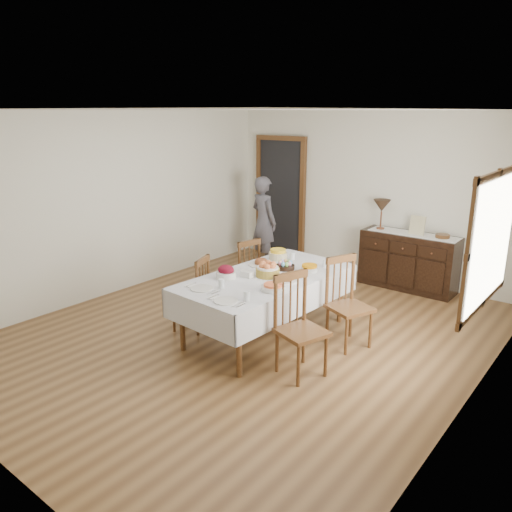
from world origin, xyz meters
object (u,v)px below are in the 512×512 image
Objects in this scene: chair_left_near at (194,293)px; person at (264,219)px; chair_left_far at (244,272)px; table_lamp at (382,206)px; chair_right_far at (347,301)px; dining_table at (266,283)px; sideboard at (408,261)px; chair_right_near at (299,324)px.

chair_left_near is 0.56× the size of person.
table_lamp is at bearing 165.16° from chair_left_far.
chair_right_far is at bearing -73.47° from table_lamp.
chair_left_far is (-0.84, 0.59, -0.18)m from dining_table.
dining_table is 2.19× the size of chair_right_far.
chair_left_near is 1.83m from chair_right_far.
chair_right_far reaches higher than chair_left_near.
chair_right_far is 0.73× the size of sideboard.
dining_table is at bearing 75.42° from chair_right_near.
table_lamp is at bearing 28.62° from chair_right_near.
person is at bearing 77.48° from chair_right_far.
chair_right_near is at bearing 148.03° from person.
dining_table is 0.95m from chair_right_far.
chair_right_near is 2.27× the size of table_lamp.
person reaches higher than table_lamp.
dining_table is 1.36× the size of person.
dining_table is at bearing 136.99° from chair_right_far.
chair_left_far is 1.89m from person.
person reaches higher than dining_table.
chair_left_near is at bearing 104.50° from chair_right_near.
sideboard is 0.91m from table_lamp.
table_lamp is (1.93, 0.41, 0.38)m from person.
dining_table is 4.87× the size of table_lamp.
sideboard is 3.07× the size of table_lamp.
person is (-0.90, 1.62, 0.35)m from chair_left_far.
chair_left_near is 2.81m from person.
chair_left_far is at bearing 148.40° from dining_table.
sideboard is at bearing 79.33° from dining_table.
chair_right_near is 0.89m from chair_right_far.
person is at bearing 60.80° from chair_right_near.
chair_right_near is (1.63, -1.09, 0.05)m from chair_left_far.
chair_right_far is at bearing 95.13° from chair_left_far.
chair_right_near is 3.72m from person.
dining_table is at bearing -94.09° from table_lamp.
chair_left_near is 0.65× the size of sideboard.
chair_right_near is at bearing 66.38° from chair_left_near.
chair_left_near is at bearing 138.39° from chair_right_far.
sideboard is at bearing 2.28° from table_lamp.
chair_right_near reaches higher than chair_right_far.
chair_left_far is at bearing -126.27° from sideboard.
chair_left_far is 0.67× the size of sideboard.
dining_table is 0.94m from chair_right_near.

